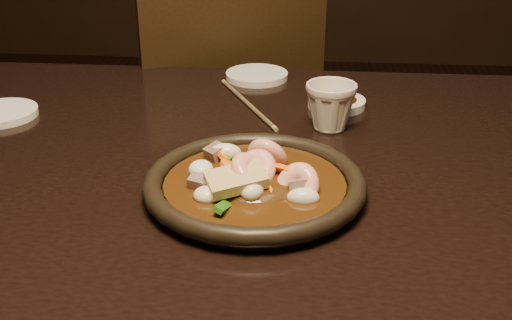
# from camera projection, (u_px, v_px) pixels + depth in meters

# --- Properties ---
(table) EXTENTS (1.60, 0.90, 0.75)m
(table) POSITION_uv_depth(u_px,v_px,m) (232.00, 204.00, 1.00)
(table) COLOR black
(table) RESTS_ON floor
(chair) EXTENTS (0.59, 0.59, 0.95)m
(chair) POSITION_uv_depth(u_px,v_px,m) (222.00, 132.00, 1.66)
(chair) COLOR black
(chair) RESTS_ON floor
(plate) EXTENTS (0.30, 0.30, 0.03)m
(plate) POSITION_uv_depth(u_px,v_px,m) (255.00, 185.00, 0.86)
(plate) COLOR black
(plate) RESTS_ON table
(stirfry) EXTENTS (0.18, 0.20, 0.07)m
(stirfry) POSITION_uv_depth(u_px,v_px,m) (254.00, 179.00, 0.86)
(stirfry) COLOR #351D09
(stirfry) RESTS_ON plate
(soy_dish) EXTENTS (0.10, 0.10, 0.01)m
(soy_dish) POSITION_uv_depth(u_px,v_px,m) (337.00, 103.00, 1.16)
(soy_dish) COLOR white
(soy_dish) RESTS_ON table
(saucer_left) EXTENTS (0.12, 0.12, 0.01)m
(saucer_left) POSITION_uv_depth(u_px,v_px,m) (1.00, 113.00, 1.12)
(saucer_left) COLOR white
(saucer_left) RESTS_ON table
(saucer_right) EXTENTS (0.13, 0.13, 0.01)m
(saucer_right) POSITION_uv_depth(u_px,v_px,m) (257.00, 75.00, 1.31)
(saucer_right) COLOR white
(saucer_right) RESTS_ON table
(tea_cup) EXTENTS (0.10, 0.09, 0.09)m
(tea_cup) POSITION_uv_depth(u_px,v_px,m) (331.00, 105.00, 1.06)
(tea_cup) COLOR beige
(tea_cup) RESTS_ON table
(chopsticks) EXTENTS (0.13, 0.24, 0.01)m
(chopsticks) POSITION_uv_depth(u_px,v_px,m) (247.00, 103.00, 1.17)
(chopsticks) COLOR tan
(chopsticks) RESTS_ON table
(napkin) EXTENTS (0.22, 0.22, 0.00)m
(napkin) POSITION_uv_depth(u_px,v_px,m) (244.00, 182.00, 0.90)
(napkin) COLOR #975D68
(napkin) RESTS_ON table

